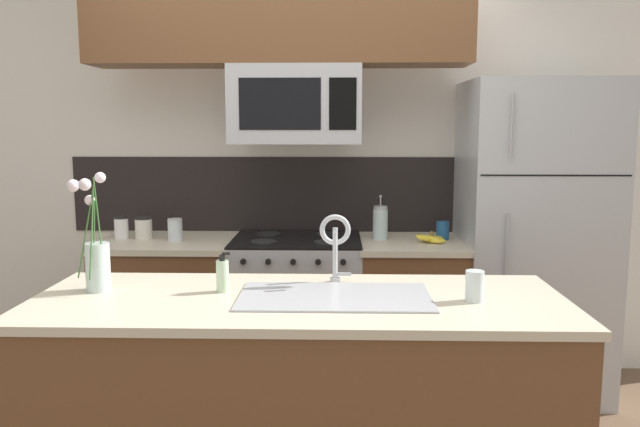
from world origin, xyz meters
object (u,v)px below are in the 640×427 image
stove_range (297,313)px  dish_soap_bottle (223,275)px  sink_faucet (335,239)px  refrigerator (531,239)px  storage_jar_tall (121,228)px  storage_jar_medium (144,228)px  coffee_tin (443,230)px  drinking_glass (475,286)px  storage_jar_short (175,230)px  french_press (380,223)px  banana_bunch (432,239)px  flower_vase (96,259)px  microwave (296,105)px

stove_range → dish_soap_bottle: dish_soap_bottle is taller
sink_faucet → dish_soap_bottle: (-0.46, -0.13, -0.13)m
refrigerator → storage_jar_tall: size_ratio=13.53×
storage_jar_medium → coffee_tin: (1.80, 0.01, -0.01)m
sink_faucet → storage_jar_medium: bearing=137.1°
storage_jar_medium → drinking_glass: (1.70, -1.33, -0.01)m
storage_jar_short → french_press: 1.23m
refrigerator → banana_bunch: size_ratio=9.66×
storage_jar_medium → banana_bunch: (1.72, -0.10, -0.04)m
storage_jar_medium → storage_jar_tall: bearing=-175.8°
storage_jar_medium → flower_vase: flower_vase is taller
storage_jar_tall → coffee_tin: size_ratio=1.24×
stove_range → sink_faucet: size_ratio=3.04×
stove_range → coffee_tin: bearing=3.3°
storage_jar_tall → french_press: size_ratio=0.51×
french_press → dish_soap_bottle: (-0.73, -1.23, -0.03)m
sink_faucet → stove_range: bearing=102.5°
storage_jar_medium → dish_soap_bottle: size_ratio=0.80×
microwave → storage_jar_medium: size_ratio=5.65×
sink_faucet → flower_vase: size_ratio=0.62×
french_press → drinking_glass: french_press is taller
banana_bunch → dish_soap_bottle: 1.51m
storage_jar_tall → stove_range: bearing=-1.5°
banana_bunch → coffee_tin: bearing=53.4°
storage_jar_tall → storage_jar_medium: bearing=4.2°
banana_bunch → storage_jar_tall: bearing=177.3°
french_press → stove_range: bearing=-173.2°
storage_jar_tall → banana_bunch: storage_jar_tall is taller
microwave → storage_jar_tall: microwave is taller
storage_jar_short → sink_faucet: size_ratio=0.43×
drinking_glass → sink_faucet: bearing=155.4°
stove_range → storage_jar_short: 0.89m
stove_range → french_press: french_press is taller
french_press → dish_soap_bottle: bearing=-120.6°
sink_faucet → drinking_glass: 0.61m
french_press → dish_soap_bottle: french_press is taller
stove_range → drinking_glass: 1.59m
storage_jar_short → flower_vase: bearing=-91.3°
coffee_tin → storage_jar_medium: bearing=-179.6°
storage_jar_tall → banana_bunch: size_ratio=0.71×
refrigerator → drinking_glass: 1.45m
coffee_tin → flower_vase: flower_vase is taller
storage_jar_short → drinking_glass: (1.49, -1.26, -0.01)m
storage_jar_short → storage_jar_medium: bearing=161.7°
french_press → dish_soap_bottle: size_ratio=1.62×
storage_jar_short → banana_bunch: bearing=-1.1°
banana_bunch → flower_vase: flower_vase is taller
storage_jar_tall → dish_soap_bottle: 1.46m
storage_jar_short → french_press: bearing=4.3°
microwave → storage_jar_short: bearing=-179.1°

